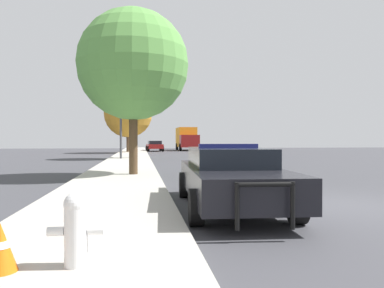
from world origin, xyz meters
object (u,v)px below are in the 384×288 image
(tree_sidewalk_far, at_px, (128,114))
(tree_sidewalk_near, at_px, (133,65))
(car_background_distant, at_px, (155,146))
(box_truck, at_px, (187,138))
(tree_sidewalk_mid, at_px, (134,94))
(traffic_light, at_px, (140,112))
(traffic_cone, at_px, (0,247))
(fire_hydrant, at_px, (76,227))
(police_car, at_px, (230,175))

(tree_sidewalk_far, relative_size, tree_sidewalk_near, 1.05)
(car_background_distant, height_order, box_truck, box_truck)
(tree_sidewalk_far, bearing_deg, tree_sidewalk_mid, -86.18)
(traffic_light, bearing_deg, traffic_cone, -93.53)
(traffic_light, bearing_deg, car_background_distant, 84.79)
(car_background_distant, bearing_deg, tree_sidewalk_near, -96.97)
(traffic_light, height_order, traffic_cone, traffic_light)
(fire_hydrant, bearing_deg, box_truck, 81.45)
(police_car, xyz_separation_m, tree_sidewalk_mid, (-2.35, 20.28, 4.12))
(tree_sidewalk_mid, bearing_deg, traffic_cone, -92.35)
(traffic_cone, bearing_deg, tree_sidewalk_far, 89.77)
(traffic_cone, bearing_deg, tree_sidewalk_near, 83.81)
(car_background_distant, bearing_deg, traffic_cone, -97.60)
(traffic_light, bearing_deg, police_car, -84.17)
(tree_sidewalk_far, bearing_deg, car_background_distant, 62.05)
(tree_sidewalk_far, bearing_deg, tree_sidewalk_near, -87.78)
(tree_sidewalk_mid, distance_m, tree_sidewalk_far, 12.72)
(tree_sidewalk_mid, relative_size, traffic_cone, 12.93)
(car_background_distant, height_order, tree_sidewalk_far, tree_sidewalk_far)
(car_background_distant, distance_m, tree_sidewalk_far, 7.44)
(tree_sidewalk_near, bearing_deg, traffic_light, 88.82)
(tree_sidewalk_mid, bearing_deg, car_background_distant, 83.15)
(car_background_distant, distance_m, tree_sidewalk_near, 32.18)
(fire_hydrant, distance_m, tree_sidewalk_mid, 24.44)
(car_background_distant, height_order, traffic_cone, car_background_distant)
(traffic_light, distance_m, car_background_distant, 20.00)
(car_background_distant, relative_size, traffic_cone, 8.38)
(tree_sidewalk_far, height_order, tree_sidewalk_near, tree_sidewalk_far)
(police_car, xyz_separation_m, tree_sidewalk_near, (-2.19, 6.82, 3.67))
(traffic_light, relative_size, traffic_cone, 9.13)
(tree_sidewalk_mid, bearing_deg, box_truck, 73.08)
(tree_sidewalk_near, bearing_deg, fire_hydrant, -92.25)
(fire_hydrant, bearing_deg, traffic_light, 88.32)
(police_car, relative_size, tree_sidewalk_far, 0.79)
(tree_sidewalk_near, bearing_deg, tree_sidewalk_far, 92.22)
(police_car, bearing_deg, tree_sidewalk_near, -69.26)
(fire_hydrant, relative_size, tree_sidewalk_near, 0.12)
(traffic_cone, bearing_deg, fire_hydrant, 5.09)
(police_car, relative_size, box_truck, 0.70)
(box_truck, xyz_separation_m, tree_sidewalk_far, (-7.50, -9.21, 2.62))
(traffic_light, relative_size, tree_sidewalk_far, 0.70)
(traffic_light, bearing_deg, fire_hydrant, -91.68)
(box_truck, distance_m, tree_sidewalk_far, 12.16)
(car_background_distant, distance_m, tree_sidewalk_mid, 19.03)
(traffic_cone, bearing_deg, box_truck, 80.56)
(police_car, distance_m, tree_sidewalk_mid, 20.82)
(fire_hydrant, bearing_deg, tree_sidewalk_near, 87.75)
(police_car, relative_size, traffic_light, 1.14)
(police_car, relative_size, fire_hydrant, 6.72)
(traffic_light, relative_size, tree_sidewalk_mid, 0.71)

